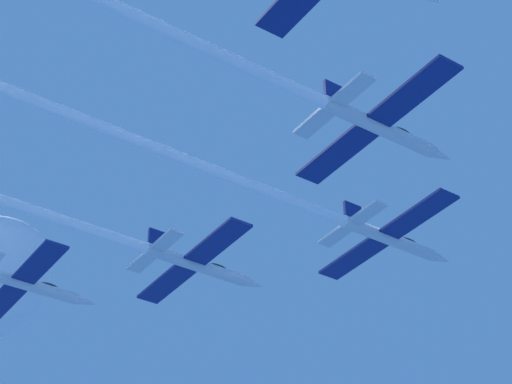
# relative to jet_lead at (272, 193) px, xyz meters

# --- Properties ---
(jet_lead) EXTENTS (16.32, 46.87, 2.70)m
(jet_lead) POSITION_rel_jet_lead_xyz_m (0.00, 0.00, 0.00)
(jet_lead) COLOR silver
(jet_left_wing) EXTENTS (16.32, 44.56, 2.70)m
(jet_left_wing) POSITION_rel_jet_lead_xyz_m (-11.34, -11.81, -1.34)
(jet_left_wing) COLOR silver
(jet_right_wing) EXTENTS (16.32, 46.03, 2.70)m
(jet_right_wing) POSITION_rel_jet_lead_xyz_m (12.06, -11.03, -0.61)
(jet_right_wing) COLOR silver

